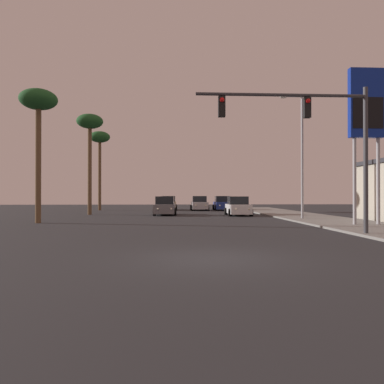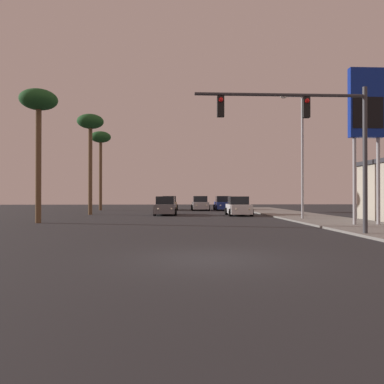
{
  "view_description": "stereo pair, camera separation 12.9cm",
  "coord_description": "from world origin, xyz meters",
  "px_view_note": "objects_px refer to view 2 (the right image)",
  "views": [
    {
      "loc": [
        -1.16,
        -10.6,
        1.82
      ],
      "look_at": [
        0.21,
        15.57,
        2.02
      ],
      "focal_mm": 35.0,
      "sensor_mm": 36.0,
      "label": 1
    },
    {
      "loc": [
        -1.03,
        -10.61,
        1.82
      ],
      "look_at": [
        0.21,
        15.57,
        2.02
      ],
      "focal_mm": 35.0,
      "sensor_mm": 36.0,
      "label": 2
    }
  ],
  "objects_px": {
    "car_silver": "(200,204)",
    "palm_tree_mid": "(90,127)",
    "car_white": "(238,207)",
    "traffic_light_mast": "(316,129)",
    "car_tan": "(169,204)",
    "palm_tree_near": "(39,107)",
    "car_grey": "(165,207)",
    "street_lamp": "(301,149)",
    "gas_station_sign": "(366,112)",
    "palm_tree_far": "(101,142)",
    "car_blue": "(223,204)"
  },
  "relations": [
    {
      "from": "car_silver",
      "to": "palm_tree_mid",
      "type": "xyz_separation_m",
      "value": [
        -10.74,
        -9.46,
        7.25
      ]
    },
    {
      "from": "car_white",
      "to": "traffic_light_mast",
      "type": "bearing_deg",
      "value": 93.34
    },
    {
      "from": "car_tan",
      "to": "palm_tree_near",
      "type": "bearing_deg",
      "value": 68.42
    },
    {
      "from": "car_silver",
      "to": "car_grey",
      "type": "distance_m",
      "value": 10.88
    },
    {
      "from": "car_white",
      "to": "car_silver",
      "type": "relative_size",
      "value": 1.0
    },
    {
      "from": "car_silver",
      "to": "street_lamp",
      "type": "distance_m",
      "value": 18.94
    },
    {
      "from": "gas_station_sign",
      "to": "car_silver",
      "type": "bearing_deg",
      "value": 109.09
    },
    {
      "from": "palm_tree_near",
      "to": "palm_tree_mid",
      "type": "bearing_deg",
      "value": 83.73
    },
    {
      "from": "traffic_light_mast",
      "to": "gas_station_sign",
      "type": "bearing_deg",
      "value": 44.98
    },
    {
      "from": "street_lamp",
      "to": "palm_tree_mid",
      "type": "xyz_separation_m",
      "value": [
        -16.86,
        7.93,
        2.89
      ]
    },
    {
      "from": "traffic_light_mast",
      "to": "palm_tree_near",
      "type": "height_order",
      "value": "palm_tree_near"
    },
    {
      "from": "street_lamp",
      "to": "palm_tree_far",
      "type": "relative_size",
      "value": 0.96
    },
    {
      "from": "car_white",
      "to": "gas_station_sign",
      "type": "xyz_separation_m",
      "value": [
        5.38,
        -11.85,
        5.86
      ]
    },
    {
      "from": "car_grey",
      "to": "palm_tree_near",
      "type": "relative_size",
      "value": 0.5
    },
    {
      "from": "gas_station_sign",
      "to": "palm_tree_mid",
      "type": "bearing_deg",
      "value": 143.95
    },
    {
      "from": "gas_station_sign",
      "to": "palm_tree_far",
      "type": "relative_size",
      "value": 0.96
    },
    {
      "from": "gas_station_sign",
      "to": "palm_tree_near",
      "type": "distance_m",
      "value": 20.19
    },
    {
      "from": "car_grey",
      "to": "palm_tree_mid",
      "type": "xyz_separation_m",
      "value": [
        -6.89,
        0.71,
        7.25
      ]
    },
    {
      "from": "street_lamp",
      "to": "palm_tree_mid",
      "type": "relative_size",
      "value": 0.98
    },
    {
      "from": "car_tan",
      "to": "street_lamp",
      "type": "xyz_separation_m",
      "value": [
        9.77,
        -18.42,
        4.36
      ]
    },
    {
      "from": "car_silver",
      "to": "palm_tree_far",
      "type": "relative_size",
      "value": 0.46
    },
    {
      "from": "car_tan",
      "to": "street_lamp",
      "type": "height_order",
      "value": "street_lamp"
    },
    {
      "from": "car_blue",
      "to": "palm_tree_near",
      "type": "relative_size",
      "value": 0.5
    },
    {
      "from": "car_white",
      "to": "car_grey",
      "type": "height_order",
      "value": "same"
    },
    {
      "from": "palm_tree_mid",
      "to": "palm_tree_far",
      "type": "relative_size",
      "value": 0.99
    },
    {
      "from": "street_lamp",
      "to": "palm_tree_far",
      "type": "xyz_separation_m",
      "value": [
        -17.88,
        17.93,
        2.99
      ]
    },
    {
      "from": "car_silver",
      "to": "palm_tree_mid",
      "type": "height_order",
      "value": "palm_tree_mid"
    },
    {
      "from": "car_blue",
      "to": "street_lamp",
      "type": "height_order",
      "value": "street_lamp"
    },
    {
      "from": "car_grey",
      "to": "palm_tree_near",
      "type": "bearing_deg",
      "value": 51.46
    },
    {
      "from": "car_grey",
      "to": "palm_tree_far",
      "type": "xyz_separation_m",
      "value": [
        -7.91,
        10.71,
        7.35
      ]
    },
    {
      "from": "car_white",
      "to": "palm_tree_mid",
      "type": "distance_m",
      "value": 15.3
    },
    {
      "from": "street_lamp",
      "to": "palm_tree_near",
      "type": "bearing_deg",
      "value": -173.42
    },
    {
      "from": "street_lamp",
      "to": "gas_station_sign",
      "type": "bearing_deg",
      "value": -71.76
    },
    {
      "from": "car_silver",
      "to": "street_lamp",
      "type": "height_order",
      "value": "street_lamp"
    },
    {
      "from": "car_blue",
      "to": "palm_tree_far",
      "type": "relative_size",
      "value": 0.46
    },
    {
      "from": "car_blue",
      "to": "palm_tree_mid",
      "type": "relative_size",
      "value": 0.47
    },
    {
      "from": "car_grey",
      "to": "street_lamp",
      "type": "height_order",
      "value": "street_lamp"
    },
    {
      "from": "gas_station_sign",
      "to": "car_tan",
      "type": "bearing_deg",
      "value": 115.78
    },
    {
      "from": "palm_tree_mid",
      "to": "traffic_light_mast",
      "type": "bearing_deg",
      "value": -52.88
    },
    {
      "from": "car_blue",
      "to": "traffic_light_mast",
      "type": "bearing_deg",
      "value": 92.32
    },
    {
      "from": "car_grey",
      "to": "traffic_light_mast",
      "type": "bearing_deg",
      "value": 113.87
    },
    {
      "from": "palm_tree_near",
      "to": "palm_tree_mid",
      "type": "xyz_separation_m",
      "value": [
        1.1,
        10.0,
        0.49
      ]
    },
    {
      "from": "palm_tree_mid",
      "to": "palm_tree_near",
      "type": "bearing_deg",
      "value": -96.27
    },
    {
      "from": "traffic_light_mast",
      "to": "street_lamp",
      "type": "bearing_deg",
      "value": 74.5
    },
    {
      "from": "car_white",
      "to": "gas_station_sign",
      "type": "distance_m",
      "value": 14.27
    },
    {
      "from": "car_white",
      "to": "car_silver",
      "type": "bearing_deg",
      "value": -75.58
    },
    {
      "from": "car_silver",
      "to": "palm_tree_mid",
      "type": "relative_size",
      "value": 0.47
    },
    {
      "from": "palm_tree_far",
      "to": "car_white",
      "type": "bearing_deg",
      "value": -39.34
    },
    {
      "from": "car_tan",
      "to": "gas_station_sign",
      "type": "xyz_separation_m",
      "value": [
        11.65,
        -24.13,
        5.86
      ]
    },
    {
      "from": "car_grey",
      "to": "gas_station_sign",
      "type": "bearing_deg",
      "value": 134.66
    }
  ]
}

